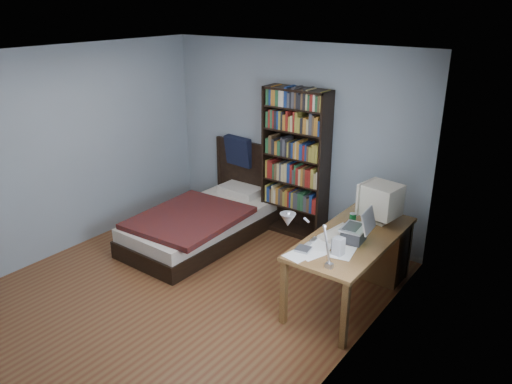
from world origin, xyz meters
TOP-DOWN VIEW (x-y plane):
  - room at (0.03, -0.00)m, footprint 4.20×4.24m
  - desk at (1.50, 1.38)m, footprint 0.75×1.65m
  - crt_monitor at (1.56, 1.42)m, footprint 0.42×0.39m
  - laptop at (1.57, 0.83)m, footprint 0.32×0.32m
  - desk_lamp at (1.48, -0.18)m, footprint 0.25×0.56m
  - keyboard at (1.36, 0.85)m, footprint 0.24×0.47m
  - speaker at (1.57, 0.47)m, footprint 0.10×0.10m
  - soda_can at (1.38, 1.17)m, footprint 0.07×0.07m
  - mouse at (1.46, 1.19)m, footprint 0.07×0.12m
  - phone_silver at (1.24, 0.60)m, footprint 0.06×0.11m
  - phone_grey at (1.24, 0.47)m, footprint 0.05×0.09m
  - external_drive at (1.26, 0.35)m, footprint 0.15×0.15m
  - bookshelf at (0.17, 1.94)m, footprint 0.88×0.30m
  - bed at (-0.69, 1.13)m, footprint 1.20×2.16m

SIDE VIEW (x-z plane):
  - bed at x=-0.69m, z-range -0.33..0.84m
  - desk at x=1.50m, z-range 0.05..0.78m
  - phone_grey at x=1.24m, z-range 0.73..0.75m
  - phone_silver at x=1.24m, z-range 0.73..0.75m
  - external_drive at x=1.26m, z-range 0.73..0.76m
  - keyboard at x=1.36m, z-range 0.72..0.77m
  - mouse at x=1.46m, z-range 0.73..0.77m
  - soda_can at x=1.38m, z-range 0.73..0.86m
  - speaker at x=1.57m, z-range 0.73..0.91m
  - laptop at x=1.57m, z-range 0.65..1.02m
  - crt_monitor at x=1.56m, z-range 0.76..1.19m
  - bookshelf at x=0.17m, z-range 0.00..1.96m
  - room at x=0.03m, z-range 0.00..2.50m
  - desk_lamp at x=1.48m, z-range 0.93..1.60m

